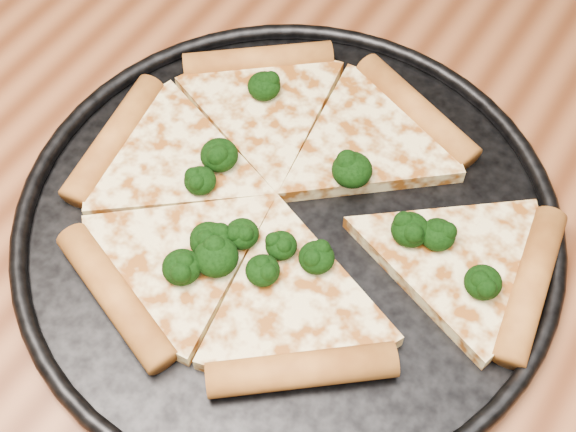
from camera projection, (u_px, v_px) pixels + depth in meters
The scene contains 4 objects.
dining_table at pixel (250, 251), 0.69m from camera, with size 1.20×0.90×0.75m.
pizza_pan at pixel (288, 222), 0.59m from camera, with size 0.40×0.40×0.02m.
pizza at pixel (288, 200), 0.59m from camera, with size 0.36×0.32×0.02m.
broccoli_florets at pixel (283, 219), 0.57m from camera, with size 0.25×0.19×0.02m.
Camera 1 is at (0.22, -0.28, 1.25)m, focal length 50.51 mm.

